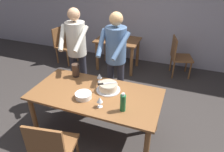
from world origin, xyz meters
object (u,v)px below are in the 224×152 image
Objects in this scene: wine_glass_near at (99,76)px; cake_knife at (103,84)px; background_chair_0 at (179,55)px; cake_on_platter at (108,87)px; chair_near_side at (52,147)px; background_chair_1 at (64,44)px; main_dining_table at (96,99)px; water_bottle at (123,103)px; background_table at (118,46)px; person_standing_beside at (77,48)px; wine_glass_far at (100,100)px; plate_stack at (83,95)px; person_cutting_cake at (116,54)px; hurricane_lamp at (76,70)px.

cake_knife is at bearing -54.45° from wine_glass_near.
wine_glass_near is at bearing -116.54° from background_chair_0.
cake_on_platter is 1.05m from chair_near_side.
cake_on_platter is 0.38× the size of background_chair_1.
main_dining_table is 5.29× the size of cake_on_platter.
water_bottle is 0.96m from chair_near_side.
background_table is at bearing 103.67° from cake_knife.
wine_glass_near is at bearing 84.48° from chair_near_side.
chair_near_side is 3.04m from background_table.
person_standing_beside is (-1.11, 0.90, 0.21)m from water_bottle.
background_chair_0 is at bearing 67.77° from main_dining_table.
cake_knife reaches higher than cake_on_platter.
person_standing_beside is at bearing 141.02° from water_bottle.
cake_knife is at bearing 74.64° from chair_near_side.
background_table is (-0.51, 2.11, -0.29)m from cake_knife.
background_chair_0 is (0.78, 2.60, -0.36)m from wine_glass_far.
wine_glass_far is 0.14× the size of background_table.
wine_glass_near is 1.00× the size of wine_glass_far.
wine_glass_near is 0.16× the size of background_chair_1.
plate_stack is 1.04m from person_standing_beside.
person_standing_beside reaches higher than chair_near_side.
plate_stack is 1.53× the size of wine_glass_near.
person_cutting_cake reaches higher than cake_on_platter.
chair_near_side is at bearing -105.36° from cake_knife.
person_standing_beside is (-0.82, 0.93, 0.22)m from wine_glass_far.
chair_near_side is at bearing -74.87° from hurricane_lamp.
wine_glass_far reaches higher than plate_stack.
background_table is at bearing 105.46° from cake_on_platter.
wine_glass_far is 0.16× the size of chair_near_side.
wine_glass_far is 0.16× the size of background_chair_1.
background_chair_1 reaches higher than main_dining_table.
cake_knife is 0.24× the size of background_table.
background_table is at bearing 104.01° from wine_glass_far.
background_chair_1 is (-1.92, 1.97, -0.37)m from cake_knife.
wine_glass_far is at bearing -73.85° from cake_knife.
plate_stack is 0.88× the size of water_bottle.
background_chair_1 reaches higher than plate_stack.
background_chair_0 is at bearing 45.97° from person_standing_beside.
main_dining_table is 1.05× the size of person_cutting_cake.
plate_stack is 0.24× the size of chair_near_side.
person_cutting_cake is at bearing 81.12° from chair_near_side.
water_bottle reaches higher than background_chair_1.
cake_knife is (-0.06, -0.04, 0.06)m from cake_on_platter.
background_chair_0 is (0.96, 2.35, -0.16)m from main_dining_table.
wine_glass_near and wine_glass_far have the same top height.
wine_glass_near reaches higher than background_table.
background_chair_0 is at bearing 66.88° from plate_stack.
hurricane_lamp is at bearing 163.07° from cake_on_platter.
wine_glass_far reaches higher than cake_on_platter.
main_dining_table is 1.04m from person_standing_beside.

